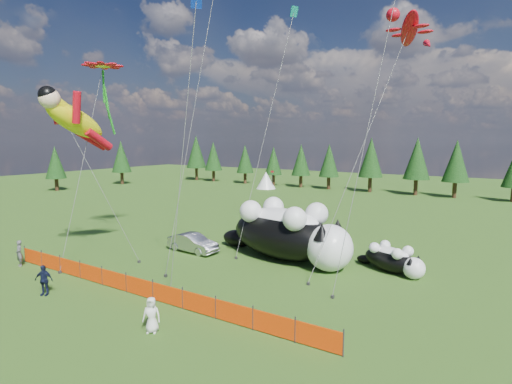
% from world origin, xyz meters
% --- Properties ---
extents(ground, '(160.00, 160.00, 0.00)m').
position_xyz_m(ground, '(0.00, 0.00, 0.00)').
color(ground, '#143B0A').
rests_on(ground, ground).
extents(safety_fence, '(22.06, 0.06, 1.10)m').
position_xyz_m(safety_fence, '(0.00, -3.00, 0.50)').
color(safety_fence, '#262626').
rests_on(safety_fence, ground).
extents(tree_line, '(90.00, 4.00, 8.00)m').
position_xyz_m(tree_line, '(0.00, 45.00, 4.00)').
color(tree_line, black).
rests_on(tree_line, ground).
extents(festival_tents, '(50.00, 3.20, 2.80)m').
position_xyz_m(festival_tents, '(11.00, 40.00, 1.40)').
color(festival_tents, white).
rests_on(festival_tents, ground).
extents(cat_large, '(10.86, 5.38, 3.95)m').
position_xyz_m(cat_large, '(3.50, 6.76, 1.88)').
color(cat_large, black).
rests_on(cat_large, ground).
extents(cat_small, '(4.54, 2.95, 1.73)m').
position_xyz_m(cat_small, '(10.18, 7.90, 0.82)').
color(cat_small, black).
rests_on(cat_small, ground).
extents(car, '(4.08, 1.64, 1.32)m').
position_xyz_m(car, '(-3.15, 4.79, 0.66)').
color(car, '#B0AFB4').
rests_on(car, ground).
extents(spectator_a, '(0.69, 0.53, 1.68)m').
position_xyz_m(spectator_a, '(-10.38, -3.66, 0.84)').
color(spectator_a, '#545458').
rests_on(spectator_a, ground).
extents(spectator_c, '(1.07, 0.88, 1.62)m').
position_xyz_m(spectator_c, '(-4.31, -5.55, 0.81)').
color(spectator_c, '#121833').
rests_on(spectator_c, ground).
extents(spectator_e, '(0.89, 0.79, 1.53)m').
position_xyz_m(spectator_e, '(3.50, -5.43, 0.76)').
color(spectator_e, silver).
rests_on(spectator_e, ground).
extents(superhero_kite, '(6.35, 5.25, 11.97)m').
position_xyz_m(superhero_kite, '(-8.29, -0.58, 9.29)').
color(superhero_kite, '#D7D10B').
rests_on(superhero_kite, ground).
extents(gecko_kite, '(4.99, 13.47, 18.68)m').
position_xyz_m(gecko_kite, '(9.37, 13.28, 15.60)').
color(gecko_kite, red).
rests_on(gecko_kite, ground).
extents(flower_kite, '(4.77, 7.85, 14.85)m').
position_xyz_m(flower_kite, '(-9.75, 2.83, 13.25)').
color(flower_kite, red).
rests_on(flower_kite, ground).
extents(diamond_kite_c, '(2.22, 0.99, 15.28)m').
position_xyz_m(diamond_kite_c, '(2.70, -1.38, 13.78)').
color(diamond_kite_c, '#0B2BA9').
rests_on(diamond_kite_c, ground).
extents(diamond_kite_d, '(0.90, 7.96, 19.27)m').
position_xyz_m(diamond_kite_d, '(0.92, 12.01, 17.00)').
color(diamond_kite_d, '#0B8C7C').
rests_on(diamond_kite_d, ground).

